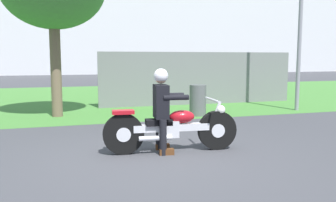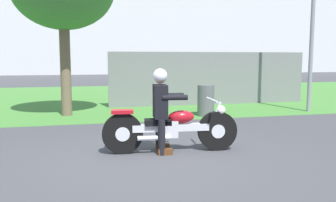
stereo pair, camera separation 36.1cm
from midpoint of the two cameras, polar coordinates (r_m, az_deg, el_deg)
ground at (r=5.70m, az=-3.87°, el=-9.34°), size 120.00×120.00×0.00m
grass_verge at (r=14.84m, az=-12.21°, el=0.55°), size 60.00×12.00×0.01m
stadium_facade at (r=40.45m, az=-9.82°, el=13.15°), size 54.61×8.00×12.23m
motorcycle_lead at (r=6.07m, az=-1.08°, el=-4.37°), size 2.31×0.66×0.90m
rider_lead at (r=5.98m, az=-2.68°, el=-0.44°), size 0.58×0.49×1.42m
trash_can at (r=9.93m, az=3.75°, el=0.12°), size 0.46×0.46×0.86m
fence_segment at (r=12.38m, az=4.37°, el=3.63°), size 7.00×0.06×1.80m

